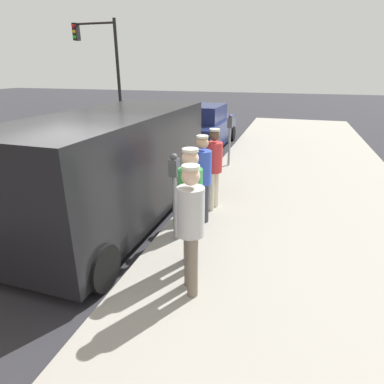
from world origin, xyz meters
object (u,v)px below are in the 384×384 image
(pedestrian_in_green, at_px, (190,201))
(parked_van, at_px, (114,165))
(pedestrian_in_blue, at_px, (202,175))
(pedestrian_in_gray, at_px, (191,223))
(parking_meter_near, at_px, (174,183))
(parked_sedan_ahead, at_px, (202,128))
(parking_meter_far, at_px, (230,131))
(traffic_light_corner, at_px, (102,56))
(pedestrian_in_red, at_px, (214,164))

(pedestrian_in_green, distance_m, parked_van, 2.40)
(pedestrian_in_green, height_order, pedestrian_in_blue, pedestrian_in_green)
(pedestrian_in_gray, bearing_deg, pedestrian_in_blue, 101.42)
(parking_meter_near, relative_size, parked_sedan_ahead, 0.34)
(pedestrian_in_green, bearing_deg, parking_meter_near, 125.67)
(parking_meter_near, xyz_separation_m, parking_meter_far, (0.00, 4.80, 0.00))
(parking_meter_far, bearing_deg, pedestrian_in_blue, -86.16)
(parking_meter_near, xyz_separation_m, traffic_light_corner, (-7.82, 10.92, 2.34))
(parking_meter_far, bearing_deg, parking_meter_near, -90.00)
(pedestrian_in_blue, xyz_separation_m, pedestrian_in_red, (0.03, 0.78, -0.01))
(parking_meter_near, relative_size, parking_meter_far, 1.00)
(parking_meter_near, bearing_deg, pedestrian_in_blue, 68.49)
(pedestrian_in_green, distance_m, pedestrian_in_blue, 1.39)
(pedestrian_in_red, bearing_deg, parking_meter_far, 95.30)
(parked_van, bearing_deg, pedestrian_in_gray, -41.68)
(traffic_light_corner, bearing_deg, parking_meter_near, -54.39)
(pedestrian_in_green, height_order, parked_van, parked_van)
(parking_meter_far, bearing_deg, pedestrian_in_red, -84.70)
(parking_meter_near, distance_m, pedestrian_in_gray, 1.42)
(parking_meter_far, height_order, pedestrian_in_red, pedestrian_in_red)
(parked_van, relative_size, parked_sedan_ahead, 1.18)
(pedestrian_in_green, xyz_separation_m, parked_van, (-1.98, 1.35, -0.03))
(pedestrian_in_blue, bearing_deg, parking_meter_near, -111.51)
(parked_sedan_ahead, bearing_deg, pedestrian_in_gray, -75.44)
(pedestrian_in_green, bearing_deg, pedestrian_in_red, 94.63)
(pedestrian_in_blue, bearing_deg, parked_sedan_ahead, 105.45)
(pedestrian_in_blue, height_order, parked_sedan_ahead, pedestrian_in_blue)
(parking_meter_far, bearing_deg, parked_sedan_ahead, 120.97)
(pedestrian_in_green, height_order, pedestrian_in_gray, pedestrian_in_green)
(pedestrian_in_gray, xyz_separation_m, parked_sedan_ahead, (-2.26, 8.70, -0.40))
(traffic_light_corner, bearing_deg, parked_sedan_ahead, -29.14)
(pedestrian_in_gray, xyz_separation_m, parked_van, (-2.17, 1.93, 0.01))
(pedestrian_in_green, bearing_deg, pedestrian_in_blue, 98.59)
(parking_meter_near, distance_m, parked_sedan_ahead, 7.63)
(parking_meter_far, relative_size, pedestrian_in_red, 0.91)
(pedestrian_in_green, relative_size, pedestrian_in_blue, 1.06)
(parking_meter_near, bearing_deg, parked_van, 155.70)
(pedestrian_in_blue, distance_m, parked_van, 1.78)
(pedestrian_in_gray, distance_m, pedestrian_in_red, 2.76)
(parking_meter_near, relative_size, pedestrian_in_gray, 0.88)
(pedestrian_in_gray, height_order, traffic_light_corner, traffic_light_corner)
(pedestrian_in_red, bearing_deg, pedestrian_in_blue, -92.37)
(pedestrian_in_green, distance_m, parked_sedan_ahead, 8.39)
(pedestrian_in_blue, distance_m, pedestrian_in_gray, 1.99)
(parking_meter_near, bearing_deg, parking_meter_far, 90.00)
(pedestrian_in_blue, xyz_separation_m, parked_sedan_ahead, (-1.87, 6.75, -0.37))
(parked_sedan_ahead, xyz_separation_m, traffic_light_corner, (-6.23, 3.47, 2.77))
(pedestrian_in_gray, bearing_deg, parking_meter_far, 96.31)
(pedestrian_in_green, height_order, parked_sedan_ahead, pedestrian_in_green)
(pedestrian_in_red, xyz_separation_m, traffic_light_corner, (-8.13, 9.44, 2.41))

